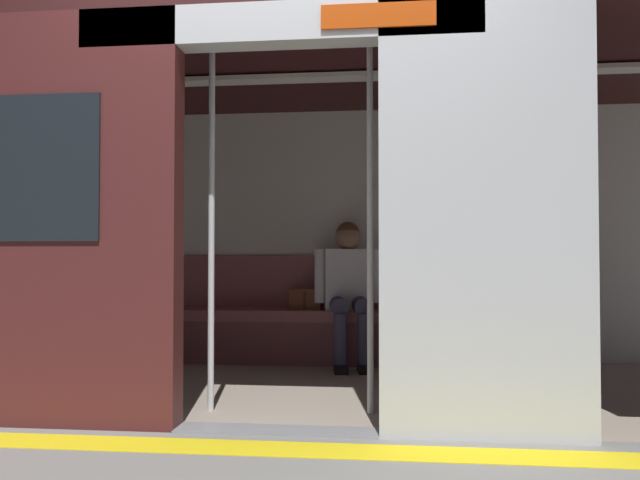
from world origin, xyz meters
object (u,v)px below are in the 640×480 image
(grab_pole_far, at_px, (370,223))
(person_seated, at_px, (349,283))
(train_car, at_px, (297,166))
(handbag, at_px, (306,299))
(bench_seat, at_px, (323,322))
(grab_pole_door, at_px, (211,224))
(book, at_px, (398,308))

(grab_pole_far, bearing_deg, person_seated, -81.87)
(train_car, height_order, handbag, train_car)
(bench_seat, relative_size, grab_pole_far, 1.26)
(train_car, relative_size, grab_pole_door, 3.00)
(bench_seat, bearing_deg, train_car, 85.68)
(handbag, height_order, grab_pole_door, grab_pole_door)
(bench_seat, height_order, person_seated, person_seated)
(train_car, relative_size, grab_pole_far, 3.00)
(train_car, bearing_deg, bench_seat, -94.32)
(handbag, relative_size, book, 1.18)
(train_car, distance_m, person_seated, 1.27)
(person_seated, distance_m, book, 0.46)
(bench_seat, bearing_deg, grab_pole_door, 75.36)
(bench_seat, height_order, grab_pole_far, grab_pole_far)
(person_seated, height_order, book, person_seated)
(person_seated, bearing_deg, grab_pole_door, 68.25)
(person_seated, distance_m, grab_pole_far, 1.71)
(grab_pole_door, bearing_deg, grab_pole_far, -177.63)
(bench_seat, xyz_separation_m, grab_pole_door, (0.45, 1.73, 0.73))
(bench_seat, relative_size, person_seated, 2.30)
(grab_pole_door, bearing_deg, person_seated, -111.75)
(train_car, relative_size, book, 29.09)
(train_car, height_order, bench_seat, train_car)
(grab_pole_door, bearing_deg, handbag, -99.79)
(person_seated, xyz_separation_m, grab_pole_door, (0.67, 1.68, 0.40))
(book, bearing_deg, person_seated, 46.38)
(bench_seat, relative_size, book, 12.23)
(train_car, distance_m, handbag, 1.40)
(grab_pole_door, bearing_deg, bench_seat, -104.64)
(handbag, relative_size, grab_pole_door, 0.12)
(train_car, xyz_separation_m, person_seated, (-0.29, -0.92, -0.83))
(grab_pole_far, bearing_deg, grab_pole_door, 2.37)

